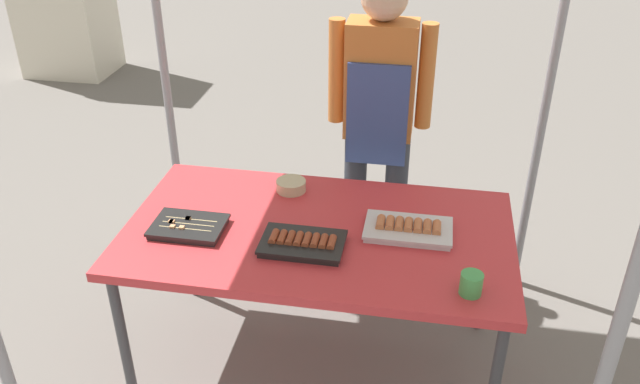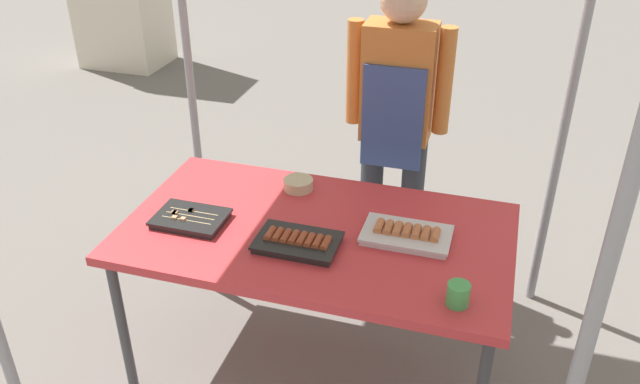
# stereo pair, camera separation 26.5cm
# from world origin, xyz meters

# --- Properties ---
(ground_plane) EXTENTS (18.00, 18.00, 0.00)m
(ground_plane) POSITION_xyz_m (0.00, 0.00, 0.00)
(ground_plane) COLOR #66605B
(stall_table) EXTENTS (1.60, 0.90, 0.75)m
(stall_table) POSITION_xyz_m (0.00, 0.00, 0.70)
(stall_table) COLOR #C63338
(stall_table) RESTS_ON ground
(tray_grilled_sausages) EXTENTS (0.33, 0.22, 0.05)m
(tray_grilled_sausages) POSITION_xyz_m (-0.04, -0.14, 0.77)
(tray_grilled_sausages) COLOR black
(tray_grilled_sausages) RESTS_ON stall_table
(tray_meat_skewers) EXTENTS (0.30, 0.21, 0.04)m
(tray_meat_skewers) POSITION_xyz_m (-0.52, -0.10, 0.77)
(tray_meat_skewers) COLOR black
(tray_meat_skewers) RESTS_ON stall_table
(tray_pork_links) EXTENTS (0.36, 0.22, 0.05)m
(tray_pork_links) POSITION_xyz_m (0.37, 0.04, 0.77)
(tray_pork_links) COLOR silver
(tray_pork_links) RESTS_ON stall_table
(condiment_bowl) EXTENTS (0.14, 0.14, 0.05)m
(condiment_bowl) POSITION_xyz_m (-0.18, 0.30, 0.77)
(condiment_bowl) COLOR #BFB28C
(condiment_bowl) RESTS_ON stall_table
(drink_cup_near_edge) EXTENTS (0.08, 0.08, 0.09)m
(drink_cup_near_edge) POSITION_xyz_m (0.61, -0.31, 0.79)
(drink_cup_near_edge) COLOR #3F994C
(drink_cup_near_edge) RESTS_ON stall_table
(vendor_woman) EXTENTS (0.52, 0.23, 1.62)m
(vendor_woman) POSITION_xyz_m (0.16, 0.83, 0.96)
(vendor_woman) COLOR #333842
(vendor_woman) RESTS_ON ground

